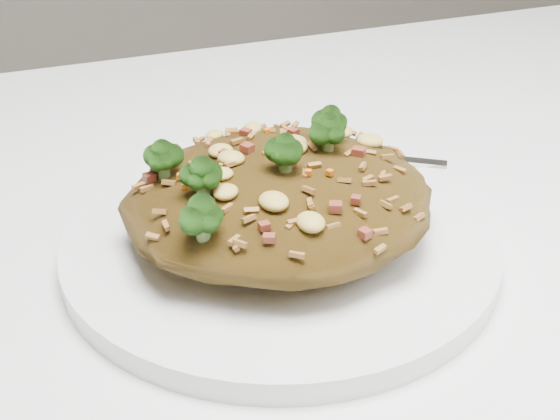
% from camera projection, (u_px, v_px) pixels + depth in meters
% --- Properties ---
extents(plate, '(0.25, 0.25, 0.01)m').
position_uv_depth(plate, '(280.00, 242.00, 0.46)').
color(plate, white).
rests_on(plate, dining_table).
extents(fried_rice, '(0.18, 0.16, 0.07)m').
position_uv_depth(fried_rice, '(279.00, 187.00, 0.44)').
color(fried_rice, brown).
rests_on(fried_rice, plate).
extents(fork, '(0.14, 0.10, 0.00)m').
position_uv_depth(fork, '(339.00, 154.00, 0.53)').
color(fork, silver).
rests_on(fork, plate).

